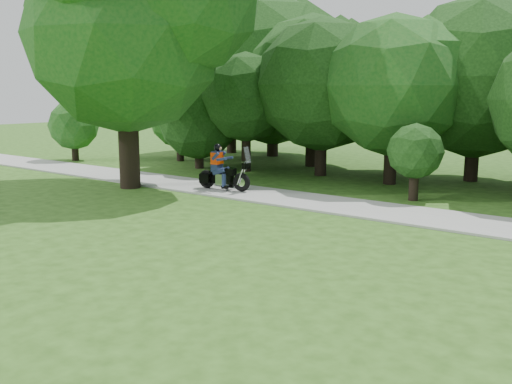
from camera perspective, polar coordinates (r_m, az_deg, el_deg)
The scene contains 4 objects.
ground at distance 8.05m, azimuth 0.94°, elevation -13.37°, with size 100.00×100.00×0.00m, color #294D16.
walkway at distance 14.95m, azimuth 19.57°, elevation -2.80°, with size 60.00×2.20×0.06m, color gray.
big_tree_west at distance 19.83m, azimuth -12.36°, elevation 17.21°, with size 8.64×6.56×9.96m.
touring_motorcycle at distance 18.45m, azimuth -3.56°, elevation 1.90°, with size 1.95×0.74×1.49m.
Camera 1 is at (4.40, -5.94, 3.20)m, focal length 40.00 mm.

